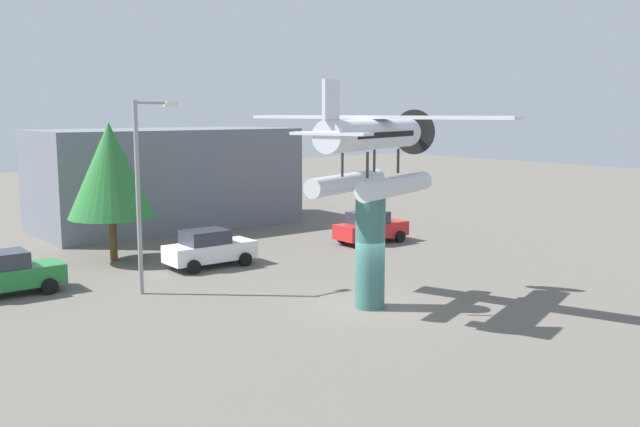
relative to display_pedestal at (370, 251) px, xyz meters
The scene contains 9 objects.
ground_plane 2.12m from the display_pedestal, ahead, with size 140.00×140.00×0.00m, color #605B54.
display_pedestal is the anchor object (origin of this frame).
floatplane_monument 3.79m from the display_pedestal, 19.94° to the left, with size 7.20×10.15×4.00m.
car_near_green 14.42m from the display_pedestal, 135.24° to the left, with size 4.20×2.02×1.76m.
car_mid_white 9.94m from the display_pedestal, 97.62° to the left, with size 4.20×2.02×1.76m.
car_far_red 13.07m from the display_pedestal, 47.92° to the left, with size 4.20×2.02×1.76m.
streetlight_primary 9.35m from the display_pedestal, 128.75° to the left, with size 1.84×0.28×7.65m.
storefront_building 22.16m from the display_pedestal, 83.55° to the left, with size 15.78×7.50×6.13m, color slate.
tree_east 14.66m from the display_pedestal, 107.36° to the left, with size 4.12×4.12×6.72m.
Camera 1 is at (-17.02, -18.86, 7.20)m, focal length 39.47 mm.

